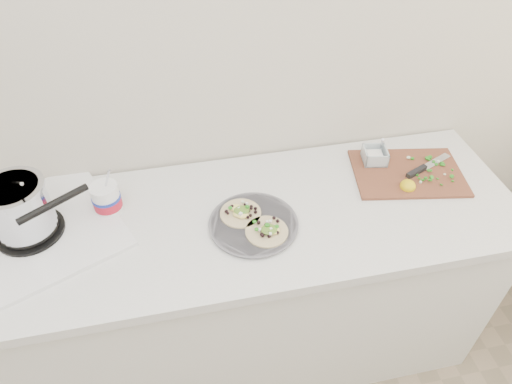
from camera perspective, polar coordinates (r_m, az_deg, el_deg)
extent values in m
cube|color=beige|center=(1.59, -12.61, 14.04)|extent=(3.50, 0.05, 2.60)
cube|color=silver|center=(1.95, -8.35, -13.32)|extent=(2.40, 0.62, 0.86)
cube|color=silver|center=(1.59, -9.87, -4.78)|extent=(2.44, 0.66, 0.04)
cube|color=silver|center=(1.69, -26.21, -4.67)|extent=(0.69, 0.67, 0.01)
cylinder|color=black|center=(1.69, -26.35, -4.36)|extent=(0.22, 0.22, 0.01)
torus|color=black|center=(1.67, -26.51, -3.99)|extent=(0.19, 0.19, 0.02)
cylinder|color=silver|center=(1.61, -27.52, -1.67)|extent=(0.19, 0.19, 0.17)
cylinder|color=#5B5A61|center=(1.55, -0.33, -4.05)|extent=(0.29, 0.29, 0.01)
cylinder|color=#5B5A61|center=(1.55, -0.33, -3.92)|extent=(0.31, 0.31, 0.00)
cylinder|color=white|center=(1.65, -18.18, -0.83)|extent=(0.09, 0.09, 0.12)
cylinder|color=#B51428|center=(1.65, -18.11, -1.09)|extent=(0.10, 0.10, 0.04)
cylinder|color=#192D99|center=(1.64, -18.24, -0.62)|extent=(0.10, 0.10, 0.01)
cube|color=brown|center=(1.84, 18.41, 2.29)|extent=(0.45, 0.35, 0.01)
cube|color=white|center=(1.84, 14.60, 4.31)|extent=(0.06, 0.06, 0.03)
ellipsoid|color=yellow|center=(1.76, 18.50, 0.94)|extent=(0.06, 0.06, 0.05)
cube|color=silver|center=(1.92, 21.54, 3.55)|extent=(0.15, 0.09, 0.00)
cube|color=black|center=(1.84, 19.43, 2.43)|extent=(0.10, 0.06, 0.02)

